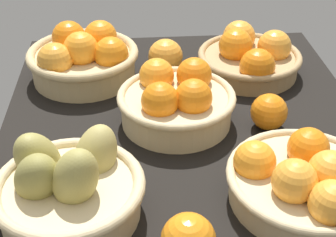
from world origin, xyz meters
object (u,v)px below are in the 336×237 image
at_px(basket_far_left_pears, 67,186).
at_px(basket_near_left, 304,181).
at_px(loose_orange_front_gap, 166,56).
at_px(loose_orange_back_gap, 269,112).
at_px(basket_far_right, 83,57).
at_px(basket_near_right, 250,57).
at_px(basket_center, 176,101).

xyz_separation_m(basket_far_left_pears, basket_near_left, (-0.01, -0.37, -0.01)).
xyz_separation_m(loose_orange_front_gap, loose_orange_back_gap, (-0.24, -0.18, -0.00)).
bearing_deg(basket_near_left, basket_far_left_pears, 88.90).
bearing_deg(loose_orange_front_gap, basket_far_left_pears, 157.62).
bearing_deg(basket_far_right, basket_far_left_pears, -179.72).
xyz_separation_m(basket_near_right, basket_near_left, (-0.43, 0.01, -0.00)).
distance_m(basket_near_right, basket_far_right, 0.38).
xyz_separation_m(basket_center, basket_near_right, (0.19, -0.19, -0.01)).
height_order(basket_center, basket_far_right, basket_far_right).
height_order(basket_near_right, loose_orange_back_gap, basket_near_right).
height_order(basket_far_right, basket_far_left_pears, basket_far_left_pears).
bearing_deg(basket_near_right, basket_center, 135.22).
height_order(basket_near_left, loose_orange_back_gap, basket_near_left).
xyz_separation_m(basket_center, basket_far_right, (0.19, 0.19, 0.00)).
distance_m(basket_near_left, loose_orange_front_gap, 0.49).
relative_size(basket_far_right, basket_far_left_pears, 1.07).
bearing_deg(basket_near_left, basket_center, 36.20).
bearing_deg(basket_far_left_pears, basket_far_right, 0.28).
distance_m(basket_far_left_pears, loose_orange_front_gap, 0.48).
bearing_deg(basket_far_left_pears, basket_near_left, -91.10).
bearing_deg(loose_orange_back_gap, basket_center, 78.22).
relative_size(basket_center, basket_far_right, 0.92).
relative_size(basket_center, loose_orange_front_gap, 2.88).
bearing_deg(basket_near_right, basket_far_right, 89.46).
height_order(basket_far_right, basket_near_left, basket_far_right).
relative_size(basket_near_right, loose_orange_back_gap, 3.32).
xyz_separation_m(basket_near_right, basket_far_left_pears, (-0.42, 0.37, 0.01)).
xyz_separation_m(basket_near_right, loose_orange_front_gap, (0.02, 0.19, -0.00)).
height_order(basket_far_left_pears, loose_orange_back_gap, basket_far_left_pears).
height_order(loose_orange_front_gap, loose_orange_back_gap, loose_orange_front_gap).
relative_size(loose_orange_front_gap, loose_orange_back_gap, 1.12).
xyz_separation_m(basket_far_right, loose_orange_front_gap, (0.01, -0.18, -0.01)).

